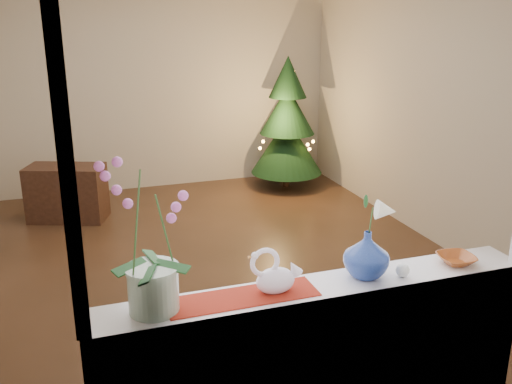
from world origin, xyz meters
The scene contains 16 objects.
ground centered at (0.00, 0.00, 0.00)m, with size 5.00×5.00×0.00m, color #332114.
wall_back centered at (0.00, 2.50, 1.35)m, with size 4.50×0.10×2.70m, color #BEB5A6.
wall_front centered at (0.00, -2.50, 1.35)m, with size 4.50×0.10×2.70m, color #BEB5A6.
wall_right centered at (2.25, 0.00, 1.35)m, with size 0.10×5.00×2.70m, color #BEB5A6.
window_apron centered at (0.00, -2.46, 0.44)m, with size 2.20×0.08×0.88m, color white.
windowsill centered at (0.00, -2.37, 0.90)m, with size 2.20×0.26×0.04m, color white.
window_frame centered at (0.00, -2.47, 1.70)m, with size 2.22×0.06×1.60m, color white, non-canonical shape.
runner centered at (-0.38, -2.37, 0.92)m, with size 0.70×0.20×0.01m, color maroon.
orchid_pot centered at (-0.78, -2.36, 1.27)m, with size 0.24×0.24×0.69m, color beige, non-canonical shape.
swan centered at (-0.22, -2.37, 1.03)m, with size 0.25×0.12×0.22m, color white, non-canonical shape.
blue_vase centered at (0.26, -2.35, 1.05)m, with size 0.26×0.26×0.27m, color navy.
lily centered at (0.26, -2.35, 1.29)m, with size 0.15×0.09×0.20m, color white, non-canonical shape.
paperweight centered at (0.43, -2.42, 0.95)m, with size 0.07×0.07×0.07m, color white.
amber_dish centered at (0.78, -2.37, 0.94)m, with size 0.16×0.16×0.04m, color #934419.
xmas_tree centered at (1.57, 1.95, 0.82)m, with size 0.90×0.90×1.65m, color black, non-canonical shape.
side_table centered at (-1.12, 1.57, 0.30)m, with size 0.80×0.40×0.60m, color black.
Camera 1 is at (-1.07, -4.59, 2.17)m, focal length 40.00 mm.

